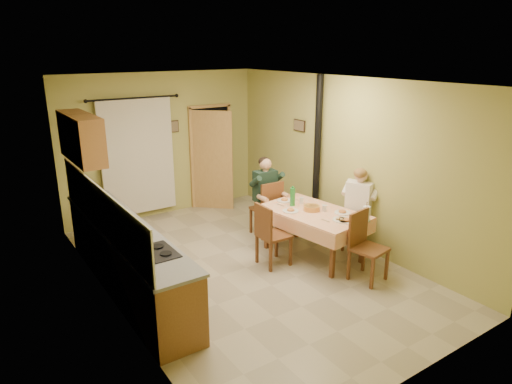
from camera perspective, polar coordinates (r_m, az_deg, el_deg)
floor at (r=7.11m, az=-1.23°, el=-9.42°), size 4.00×6.00×0.01m
room_shell at (r=6.49m, az=-1.34°, el=5.05°), size 4.04×6.04×2.82m
kitchen_run at (r=6.58m, az=-15.91°, el=-7.82°), size 0.64×3.64×1.56m
upper_cabinets at (r=7.31m, az=-21.05°, el=6.36°), size 0.35×1.40×0.70m
curtain at (r=8.93m, az=-14.54°, el=4.33°), size 1.70×0.07×2.22m
doorway at (r=9.53m, az=-5.56°, el=4.33°), size 0.96×0.61×2.15m
dining_table at (r=7.41m, az=7.14°, el=-5.15°), size 1.22×1.79×0.76m
tableware at (r=7.21m, az=8.03°, el=-2.13°), size 0.87×1.59×0.33m
chair_far at (r=8.19m, az=1.30°, el=-3.40°), size 0.47×0.47×1.02m
chair_near at (r=6.84m, az=13.71°, el=-8.35°), size 0.52×0.52×1.01m
chair_right at (r=7.78m, az=12.57°, el=-5.02°), size 0.53×0.53×0.96m
chair_left at (r=7.09m, az=2.11°, el=-6.88°), size 0.44×0.44×1.00m
man_far at (r=8.01m, az=1.27°, el=0.55°), size 0.59×0.47×1.39m
man_right at (r=7.57m, az=12.83°, el=-0.93°), size 0.60×0.65×1.39m
stove_flue at (r=8.27m, az=7.54°, el=1.99°), size 0.24×0.24×2.80m
picture_back at (r=9.19m, az=-10.21°, el=8.08°), size 0.19×0.03×0.23m
picture_right at (r=8.58m, az=5.44°, el=8.28°), size 0.03×0.31×0.21m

